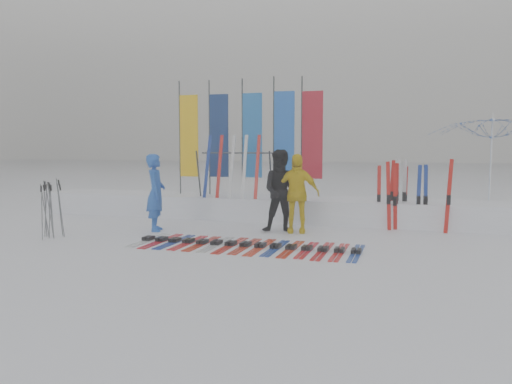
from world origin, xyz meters
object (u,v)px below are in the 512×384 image
(ski_rack, at_px, (237,168))
(ski_row, at_px, (246,245))
(person_black, at_px, (282,191))
(tent_canopy, at_px, (492,169))
(person_yellow, at_px, (296,193))
(person_blue, at_px, (156,193))

(ski_rack, bearing_deg, ski_row, -67.73)
(person_black, height_order, tent_canopy, tent_canopy)
(ski_row, bearing_deg, person_yellow, 73.47)
(person_yellow, bearing_deg, person_black, -175.72)
(tent_canopy, distance_m, ski_rack, 6.45)
(person_blue, height_order, person_black, person_black)
(ski_row, distance_m, ski_rack, 3.89)
(tent_canopy, bearing_deg, ski_rack, -169.37)
(person_yellow, relative_size, ski_rack, 0.87)
(tent_canopy, bearing_deg, person_blue, -155.54)
(person_black, bearing_deg, tent_canopy, 18.73)
(person_blue, xyz_separation_m, person_yellow, (3.14, 0.75, 0.00))
(person_black, distance_m, ski_rack, 2.31)
(ski_rack, bearing_deg, tent_canopy, 10.63)
(person_blue, relative_size, ski_row, 0.40)
(person_blue, bearing_deg, person_black, -99.47)
(person_yellow, relative_size, ski_row, 0.40)
(person_yellow, relative_size, tent_canopy, 0.58)
(ski_row, height_order, ski_rack, ski_rack)
(person_blue, bearing_deg, ski_row, -136.84)
(person_blue, xyz_separation_m, ski_rack, (1.19, 2.24, 0.50))
(tent_canopy, relative_size, ski_rack, 1.52)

